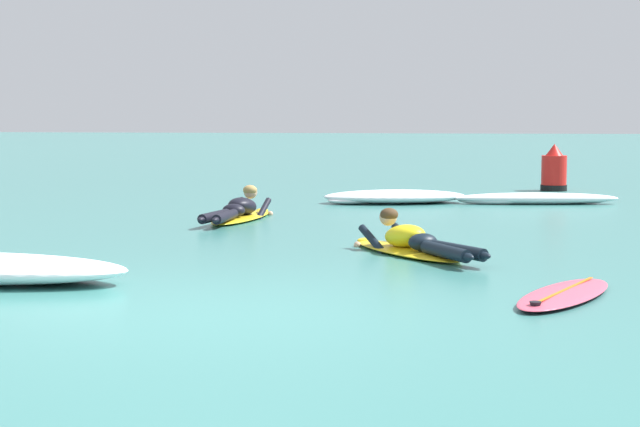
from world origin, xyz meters
TOP-DOWN VIEW (x-y plane):
  - ground_plane at (0.00, 10.00)m, footprint 120.00×120.00m
  - surfer_near at (1.41, 3.58)m, footprint 1.76×2.29m
  - surfer_far at (-1.32, 6.97)m, footprint 0.80×2.62m
  - drifting_surfboard at (2.84, 1.01)m, footprint 1.24×1.91m
  - whitewater_front at (3.29, 10.36)m, footprint 2.92×0.86m
  - whitewater_mid_right at (0.81, 10.22)m, footprint 2.71×1.59m
  - channel_marker_buoy at (3.86, 13.56)m, footprint 0.54×0.54m

SIDE VIEW (x-z plane):
  - ground_plane at x=0.00m, z-range 0.00..0.00m
  - drifting_surfboard at x=2.84m, z-range -0.05..0.11m
  - whitewater_front at x=3.29m, z-range -0.01..0.19m
  - whitewater_mid_right at x=0.81m, z-range -0.01..0.23m
  - surfer_near at x=1.41m, z-range -0.13..0.40m
  - surfer_far at x=-1.32m, z-range -0.13..0.41m
  - channel_marker_buoy at x=3.86m, z-range -0.10..0.86m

